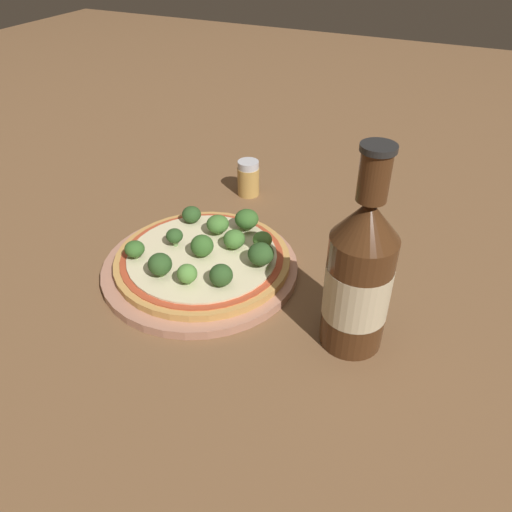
# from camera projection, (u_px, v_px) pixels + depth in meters

# --- Properties ---
(ground_plane) EXTENTS (3.00, 3.00, 0.00)m
(ground_plane) POSITION_uv_depth(u_px,v_px,m) (209.00, 278.00, 0.67)
(ground_plane) COLOR brown
(plate) EXTENTS (0.26, 0.26, 0.01)m
(plate) POSITION_uv_depth(u_px,v_px,m) (201.00, 267.00, 0.68)
(plate) COLOR tan
(plate) RESTS_ON ground_plane
(pizza) EXTENTS (0.24, 0.24, 0.01)m
(pizza) POSITION_uv_depth(u_px,v_px,m) (203.00, 258.00, 0.67)
(pizza) COLOR tan
(pizza) RESTS_ON plate
(broccoli_floret_0) EXTENTS (0.03, 0.03, 0.03)m
(broccoli_floret_0) POSITION_uv_depth(u_px,v_px,m) (247.00, 219.00, 0.71)
(broccoli_floret_0) COLOR #7A9E5B
(broccoli_floret_0) RESTS_ON pizza
(broccoli_floret_1) EXTENTS (0.03, 0.03, 0.03)m
(broccoli_floret_1) POSITION_uv_depth(u_px,v_px,m) (218.00, 224.00, 0.70)
(broccoli_floret_1) COLOR #7A9E5B
(broccoli_floret_1) RESTS_ON pizza
(broccoli_floret_2) EXTENTS (0.03, 0.03, 0.02)m
(broccoli_floret_2) POSITION_uv_depth(u_px,v_px,m) (192.00, 214.00, 0.73)
(broccoli_floret_2) COLOR #7A9E5B
(broccoli_floret_2) RESTS_ON pizza
(broccoli_floret_3) EXTENTS (0.03, 0.03, 0.02)m
(broccoli_floret_3) POSITION_uv_depth(u_px,v_px,m) (135.00, 249.00, 0.66)
(broccoli_floret_3) COLOR #7A9E5B
(broccoli_floret_3) RESTS_ON pizza
(broccoli_floret_4) EXTENTS (0.03, 0.03, 0.03)m
(broccoli_floret_4) POSITION_uv_depth(u_px,v_px,m) (221.00, 275.00, 0.61)
(broccoli_floret_4) COLOR #7A9E5B
(broccoli_floret_4) RESTS_ON pizza
(broccoli_floret_5) EXTENTS (0.03, 0.03, 0.03)m
(broccoli_floret_5) POSITION_uv_depth(u_px,v_px,m) (160.00, 264.00, 0.62)
(broccoli_floret_5) COLOR #7A9E5B
(broccoli_floret_5) RESTS_ON pizza
(broccoli_floret_6) EXTENTS (0.02, 0.02, 0.03)m
(broccoli_floret_6) POSITION_uv_depth(u_px,v_px,m) (175.00, 236.00, 0.68)
(broccoli_floret_6) COLOR #7A9E5B
(broccoli_floret_6) RESTS_ON pizza
(broccoli_floret_7) EXTENTS (0.03, 0.03, 0.03)m
(broccoli_floret_7) POSITION_uv_depth(u_px,v_px,m) (261.00, 254.00, 0.64)
(broccoli_floret_7) COLOR #7A9E5B
(broccoli_floret_7) RESTS_ON pizza
(broccoli_floret_8) EXTENTS (0.03, 0.03, 0.03)m
(broccoli_floret_8) POSITION_uv_depth(u_px,v_px,m) (202.00, 246.00, 0.66)
(broccoli_floret_8) COLOR #7A9E5B
(broccoli_floret_8) RESTS_ON pizza
(broccoli_floret_9) EXTENTS (0.03, 0.03, 0.03)m
(broccoli_floret_9) POSITION_uv_depth(u_px,v_px,m) (189.00, 274.00, 0.61)
(broccoli_floret_9) COLOR #7A9E5B
(broccoli_floret_9) RESTS_ON pizza
(broccoli_floret_10) EXTENTS (0.03, 0.03, 0.03)m
(broccoli_floret_10) POSITION_uv_depth(u_px,v_px,m) (234.00, 239.00, 0.67)
(broccoli_floret_10) COLOR #7A9E5B
(broccoli_floret_10) RESTS_ON pizza
(broccoli_floret_11) EXTENTS (0.03, 0.03, 0.03)m
(broccoli_floret_11) POSITION_uv_depth(u_px,v_px,m) (262.00, 240.00, 0.67)
(broccoli_floret_11) COLOR #7A9E5B
(broccoli_floret_11) RESTS_ON pizza
(beer_bottle) EXTENTS (0.07, 0.07, 0.24)m
(beer_bottle) POSITION_uv_depth(u_px,v_px,m) (359.00, 276.00, 0.52)
(beer_bottle) COLOR #472814
(beer_bottle) RESTS_ON ground_plane
(pepper_shaker) EXTENTS (0.04, 0.04, 0.06)m
(pepper_shaker) POSITION_uv_depth(u_px,v_px,m) (248.00, 178.00, 0.84)
(pepper_shaker) COLOR tan
(pepper_shaker) RESTS_ON ground_plane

